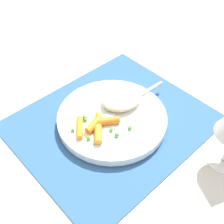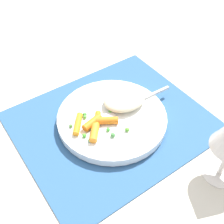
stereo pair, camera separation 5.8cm
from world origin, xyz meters
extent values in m
plane|color=beige|center=(0.00, 0.00, 0.00)|extent=(2.40, 2.40, 0.00)
cube|color=#2D5684|center=(0.00, 0.00, 0.00)|extent=(0.40, 0.34, 0.01)
cylinder|color=white|center=(0.00, 0.00, 0.02)|extent=(0.24, 0.24, 0.02)
ellipsoid|color=beige|center=(-0.04, -0.02, 0.04)|extent=(0.10, 0.08, 0.03)
cylinder|color=orange|center=(0.05, 0.00, 0.03)|extent=(0.05, 0.03, 0.02)
cylinder|color=orange|center=(0.04, 0.00, 0.03)|extent=(0.04, 0.05, 0.01)
cylinder|color=orange|center=(0.06, 0.03, 0.03)|extent=(0.04, 0.04, 0.02)
cylinder|color=orange|center=(0.08, -0.02, 0.03)|extent=(0.04, 0.05, 0.01)
cylinder|color=orange|center=(0.02, 0.01, 0.03)|extent=(0.05, 0.04, 0.02)
sphere|color=green|center=(0.08, 0.02, 0.03)|extent=(0.01, 0.01, 0.01)
sphere|color=#499246|center=(0.03, 0.05, 0.03)|extent=(0.01, 0.01, 0.01)
sphere|color=#54933B|center=(0.09, -0.02, 0.03)|extent=(0.01, 0.01, 0.01)
sphere|color=#55903B|center=(0.06, 0.01, 0.03)|extent=(0.01, 0.01, 0.01)
sphere|color=#48963D|center=(0.07, 0.03, 0.03)|extent=(0.01, 0.01, 0.01)
sphere|color=#499845|center=(0.08, 0.03, 0.03)|extent=(0.01, 0.01, 0.01)
sphere|color=green|center=(0.03, -0.01, 0.03)|extent=(0.01, 0.01, 0.01)
sphere|color=#55B747|center=(0.05, -0.03, 0.03)|extent=(0.01, 0.01, 0.01)
sphere|color=green|center=(0.03, 0.03, 0.03)|extent=(0.01, 0.01, 0.01)
sphere|color=green|center=(0.05, 0.01, 0.03)|extent=(0.01, 0.01, 0.01)
sphere|color=#5BAD33|center=(0.00, 0.05, 0.03)|extent=(0.01, 0.01, 0.01)
sphere|color=green|center=(0.00, -0.01, 0.03)|extent=(0.01, 0.01, 0.01)
sphere|color=green|center=(0.05, -0.03, 0.03)|extent=(0.01, 0.01, 0.01)
cube|color=silver|center=(0.02, 0.00, 0.03)|extent=(0.05, 0.02, 0.01)
cube|color=silver|center=(-0.08, 0.00, 0.03)|extent=(0.15, 0.01, 0.01)
cylinder|color=silver|center=(-0.09, 0.22, 0.00)|extent=(0.07, 0.07, 0.00)
camera|label=1|loc=(0.29, 0.31, 0.47)|focal=45.96mm
camera|label=2|loc=(0.24, 0.35, 0.47)|focal=45.96mm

